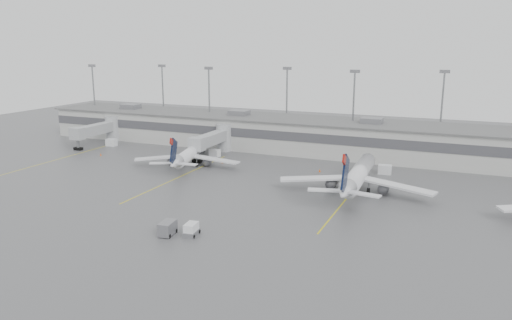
% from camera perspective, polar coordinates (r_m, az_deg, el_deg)
% --- Properties ---
extents(ground, '(260.00, 260.00, 0.00)m').
position_cam_1_polar(ground, '(76.03, -6.73, -7.53)').
color(ground, '#525254').
rests_on(ground, ground).
extents(terminal, '(152.00, 17.00, 9.45)m').
position_cam_1_polar(terminal, '(126.76, 6.30, 2.84)').
color(terminal, '#B2B3AD').
rests_on(terminal, ground).
extents(light_masts, '(142.40, 8.00, 20.60)m').
position_cam_1_polar(light_masts, '(131.09, 7.13, 6.63)').
color(light_masts, gray).
rests_on(light_masts, ground).
extents(jet_bridge_left, '(4.00, 17.20, 7.00)m').
position_cam_1_polar(jet_bridge_left, '(142.68, -17.13, 3.36)').
color(jet_bridge_left, '#959799').
rests_on(jet_bridge_left, ground).
extents(jet_bridge_right, '(4.00, 17.20, 7.00)m').
position_cam_1_polar(jet_bridge_right, '(123.25, -4.55, 2.44)').
color(jet_bridge_right, '#959799').
rests_on(jet_bridge_right, ground).
extents(stand_markings, '(105.25, 40.00, 0.01)m').
position_cam_1_polar(stand_markings, '(96.48, 0.35, -2.92)').
color(stand_markings, yellow).
rests_on(stand_markings, ground).
extents(jet_mid_left, '(23.16, 26.29, 8.67)m').
position_cam_1_polar(jet_mid_left, '(112.33, -7.66, 0.69)').
color(jet_mid_left, silver).
rests_on(jet_mid_left, ground).
extents(jet_mid_right, '(28.21, 31.66, 10.24)m').
position_cam_1_polar(jet_mid_right, '(93.31, 11.52, -1.73)').
color(jet_mid_right, silver).
rests_on(jet_mid_right, ground).
extents(baggage_tug, '(2.12, 2.98, 1.80)m').
position_cam_1_polar(baggage_tug, '(72.52, -7.41, -8.01)').
color(baggage_tug, white).
rests_on(baggage_tug, ground).
extents(baggage_cart, '(2.12, 3.27, 1.98)m').
position_cam_1_polar(baggage_cart, '(73.06, -10.08, -7.67)').
color(baggage_cart, slate).
rests_on(baggage_cart, ground).
extents(gse_uld_a, '(2.87, 2.08, 1.90)m').
position_cam_1_polar(gse_uld_a, '(138.78, -16.19, 1.94)').
color(gse_uld_a, white).
rests_on(gse_uld_a, ground).
extents(gse_uld_b, '(2.63, 1.92, 1.73)m').
position_cam_1_polar(gse_uld_b, '(121.34, -4.74, 0.81)').
color(gse_uld_b, white).
rests_on(gse_uld_b, ground).
extents(gse_uld_c, '(2.86, 2.04, 1.92)m').
position_cam_1_polar(gse_uld_c, '(108.12, 14.51, -1.06)').
color(gse_uld_c, white).
rests_on(gse_uld_c, ground).
extents(gse_loader, '(2.65, 3.71, 2.14)m').
position_cam_1_polar(gse_loader, '(126.20, -6.53, 1.35)').
color(gse_loader, slate).
rests_on(gse_loader, ground).
extents(cone_a, '(0.39, 0.39, 0.61)m').
position_cam_1_polar(cone_a, '(127.70, -17.32, 0.62)').
color(cone_a, '#F35805').
rests_on(cone_a, ground).
extents(cone_b, '(0.39, 0.39, 0.63)m').
position_cam_1_polar(cone_b, '(114.52, -3.88, -0.20)').
color(cone_b, '#F35805').
rests_on(cone_b, ground).
extents(cone_c, '(0.42, 0.42, 0.68)m').
position_cam_1_polar(cone_c, '(107.34, 7.29, -1.18)').
color(cone_c, '#F35805').
rests_on(cone_c, ground).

